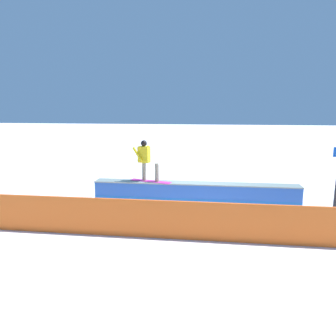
% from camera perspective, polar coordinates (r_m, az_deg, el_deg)
% --- Properties ---
extents(ground_plane, '(120.00, 120.00, 0.00)m').
position_cam_1_polar(ground_plane, '(10.84, 5.04, -6.83)').
color(ground_plane, white).
extents(grind_box, '(7.19, 0.78, 0.79)m').
position_cam_1_polar(grind_box, '(10.74, 5.07, -5.02)').
color(grind_box, blue).
rests_on(grind_box, ground_plane).
extents(snowboarder, '(1.56, 0.64, 1.47)m').
position_cam_1_polar(snowboarder, '(10.72, -4.21, 1.68)').
color(snowboarder, '#BB2C97').
rests_on(snowboarder, grind_box).
extents(safety_fence, '(12.90, 0.49, 1.03)m').
position_cam_1_polar(safety_fence, '(7.84, 3.44, -9.91)').
color(safety_fence, orange).
rests_on(safety_fence, ground_plane).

